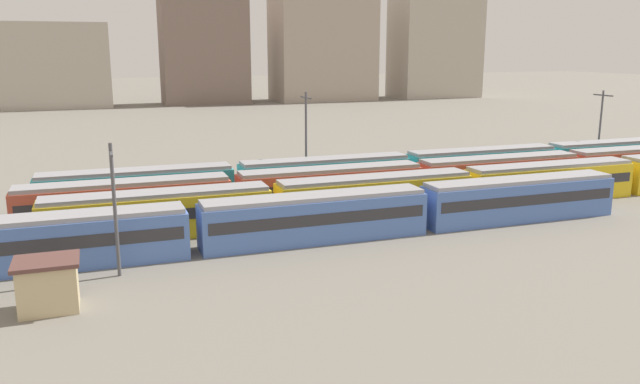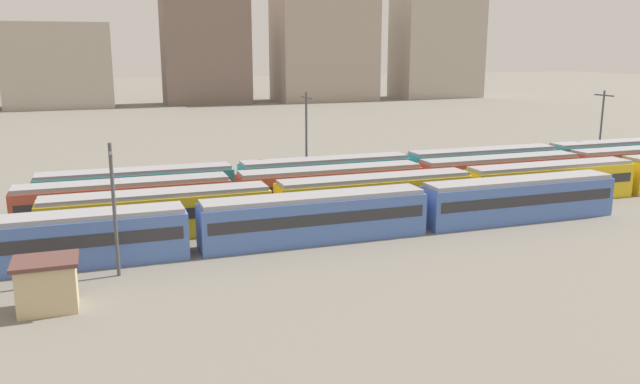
# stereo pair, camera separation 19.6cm
# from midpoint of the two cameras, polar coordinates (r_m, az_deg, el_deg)

# --- Properties ---
(ground_plane) EXTENTS (600.00, 600.00, 0.00)m
(ground_plane) POSITION_cam_midpoint_polar(r_m,az_deg,el_deg) (55.21, -16.66, -3.34)
(ground_plane) COLOR slate
(train_track_0) EXTENTS (55.80, 3.06, 3.75)m
(train_track_0) POSITION_cam_midpoint_polar(r_m,az_deg,el_deg) (49.65, -0.56, -2.29)
(train_track_0) COLOR #4C70BC
(train_track_0) RESTS_ON ground_plane
(train_track_1) EXTENTS (112.50, 3.06, 3.75)m
(train_track_1) POSITION_cam_midpoint_polar(r_m,az_deg,el_deg) (73.25, 25.52, 1.35)
(train_track_1) COLOR yellow
(train_track_1) RESTS_ON ground_plane
(train_track_2) EXTENTS (74.70, 3.06, 3.75)m
(train_track_2) POSITION_cam_midpoint_polar(r_m,az_deg,el_deg) (64.72, 8.75, 1.11)
(train_track_2) COLOR #BC4C38
(train_track_2) RESTS_ON ground_plane
(train_track_3) EXTENTS (93.60, 3.06, 3.75)m
(train_track_3) POSITION_cam_midpoint_polar(r_m,az_deg,el_deg) (74.60, 14.20, 2.40)
(train_track_3) COLOR teal
(train_track_3) RESTS_ON ground_plane
(catenary_pole_0) EXTENTS (0.24, 3.20, 8.91)m
(catenary_pole_0) POSITION_cam_midpoint_polar(r_m,az_deg,el_deg) (43.39, -18.03, -0.94)
(catenary_pole_0) COLOR #4C4C51
(catenary_pole_0) RESTS_ON ground_plane
(catenary_pole_1) EXTENTS (0.24, 3.20, 9.67)m
(catenary_pole_1) POSITION_cam_midpoint_polar(r_m,az_deg,el_deg) (88.10, 23.72, 5.53)
(catenary_pole_1) COLOR #4C4C51
(catenary_pole_1) RESTS_ON ground_plane
(catenary_pole_3) EXTENTS (0.24, 3.20, 10.34)m
(catenary_pole_3) POSITION_cam_midpoint_polar(r_m,az_deg,el_deg) (67.95, -1.34, 5.07)
(catenary_pole_3) COLOR #4C4C51
(catenary_pole_3) RESTS_ON ground_plane
(signal_hut) EXTENTS (3.60, 3.00, 3.04)m
(signal_hut) POSITION_cam_midpoint_polar(r_m,az_deg,el_deg) (40.11, -23.28, -7.59)
(signal_hut) COLOR #C6B284
(signal_hut) RESTS_ON ground_plane
(distant_building_1) EXTENTS (25.76, 15.55, 21.06)m
(distant_building_1) POSITION_cam_midpoint_polar(r_m,az_deg,el_deg) (177.01, -22.56, 10.40)
(distant_building_1) COLOR #B2A899
(distant_building_1) RESTS_ON ground_plane
(distant_building_2) EXTENTS (22.77, 12.79, 31.82)m
(distant_building_2) POSITION_cam_midpoint_polar(r_m,az_deg,el_deg) (179.19, -10.38, 12.88)
(distant_building_2) COLOR #7A665B
(distant_building_2) RESTS_ON ground_plane
(distant_building_3) EXTENTS (28.20, 17.13, 29.52)m
(distant_building_3) POSITION_cam_midpoint_polar(r_m,az_deg,el_deg) (187.80, 0.20, 12.71)
(distant_building_3) COLOR #A89989
(distant_building_3) RESTS_ON ground_plane
(distant_building_4) EXTENTS (25.64, 15.18, 38.25)m
(distant_building_4) POSITION_cam_midpoint_polar(r_m,az_deg,el_deg) (203.14, 10.25, 13.75)
(distant_building_4) COLOR #B2A899
(distant_building_4) RESTS_ON ground_plane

